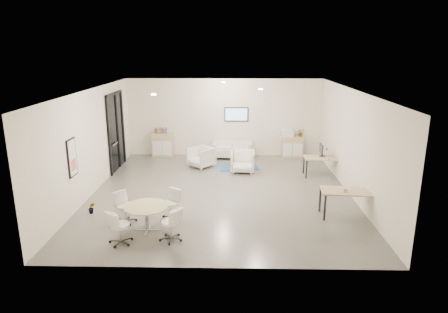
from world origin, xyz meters
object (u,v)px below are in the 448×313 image
object	(u,v)px
armchair_right	(243,160)
desk_front	(347,193)
sideboard_left	(163,145)
sideboard_right	(292,147)
loveseat	(232,150)
round_table	(146,209)
desk_rear	(323,159)
armchair_left	(201,156)

from	to	relation	value
armchair_right	desk_front	bearing A→B (deg)	-52.18
sideboard_left	armchair_right	distance (m)	3.90
sideboard_right	loveseat	distance (m)	2.49
armchair_right	sideboard_right	bearing A→B (deg)	48.24
sideboard_right	loveseat	xyz separation A→B (m)	(-2.48, -0.16, -0.11)
sideboard_left	loveseat	distance (m)	2.92
sideboard_right	desk_front	size ratio (longest dim) A/B	0.60
sideboard_left	desk_front	world-z (taller)	sideboard_left
sideboard_left	desk_front	bearing A→B (deg)	-45.04
sideboard_right	desk_front	bearing A→B (deg)	-84.17
sideboard_right	round_table	distance (m)	8.41
sideboard_right	desk_front	world-z (taller)	sideboard_right
armchair_right	desk_rear	bearing A→B (deg)	-5.34
armchair_right	sideboard_left	bearing A→B (deg)	150.55
sideboard_right	round_table	bearing A→B (deg)	-122.98
armchair_right	desk_rear	world-z (taller)	armchair_right
sideboard_left	round_table	world-z (taller)	sideboard_left
armchair_right	armchair_left	bearing A→B (deg)	162.36
sideboard_left	sideboard_right	world-z (taller)	sideboard_left
sideboard_left	armchair_left	world-z (taller)	sideboard_left
loveseat	desk_front	xyz separation A→B (m)	(3.09, -5.86, 0.33)
armchair_left	armchair_right	distance (m)	1.67
desk_front	round_table	world-z (taller)	desk_front
armchair_left	sideboard_right	bearing A→B (deg)	65.49
sideboard_left	loveseat	size ratio (longest dim) A/B	0.61
desk_front	armchair_right	bearing A→B (deg)	129.73
armchair_right	round_table	bearing A→B (deg)	-113.55
sideboard_right	armchair_right	size ratio (longest dim) A/B	1.01
loveseat	round_table	size ratio (longest dim) A/B	1.49
loveseat	desk_front	distance (m)	6.63
desk_front	round_table	size ratio (longest dim) A/B	1.33
sideboard_left	armchair_right	size ratio (longest dim) A/B	1.14
sideboard_left	armchair_left	xyz separation A→B (m)	(1.72, -1.50, -0.07)
desk_rear	sideboard_left	bearing A→B (deg)	158.73
loveseat	desk_rear	bearing A→B (deg)	-34.13
armchair_left	desk_front	size ratio (longest dim) A/B	0.58
sideboard_left	desk_rear	distance (m)	6.60
armchair_left	armchair_right	world-z (taller)	armchair_right
loveseat	sideboard_left	bearing A→B (deg)	179.42
desk_front	armchair_left	bearing A→B (deg)	138.50
armchair_left	armchair_right	size ratio (longest dim) A/B	0.97
armchair_left	armchair_right	bearing A→B (deg)	22.24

